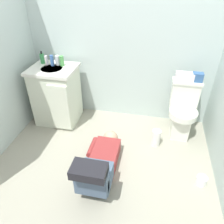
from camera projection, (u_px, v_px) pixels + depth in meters
ground_plane at (102, 165)px, 2.55m from camera, size 3.00×3.16×0.04m
wall_back at (121, 34)px, 2.78m from camera, size 2.66×0.08×2.40m
toilet at (182, 110)px, 2.81m from camera, size 0.36×0.46×0.75m
vanity_cabinet at (57, 95)px, 3.04m from camera, size 0.60×0.53×0.82m
faucet at (56, 60)px, 2.91m from camera, size 0.02×0.02×0.10m
person_plumber at (100, 163)px, 2.31m from camera, size 0.39×1.06×0.52m
tissue_box at (185, 76)px, 2.65m from camera, size 0.22×0.11×0.10m
toiletry_bag at (198, 77)px, 2.62m from camera, size 0.12×0.09×0.11m
soap_dispenser at (42, 58)px, 2.92m from camera, size 0.06×0.06×0.17m
bottle_white at (46, 60)px, 2.87m from camera, size 0.04×0.04×0.12m
bottle_blue at (52, 60)px, 2.84m from camera, size 0.05×0.05×0.14m
bottle_clear at (58, 60)px, 2.87m from camera, size 0.05×0.05×0.13m
bottle_green at (62, 61)px, 2.84m from camera, size 0.05×0.05×0.13m
paper_towel_roll at (156, 138)px, 2.75m from camera, size 0.11×0.11×0.23m
toilet_paper_roll at (201, 181)px, 2.28m from camera, size 0.11×0.11×0.10m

